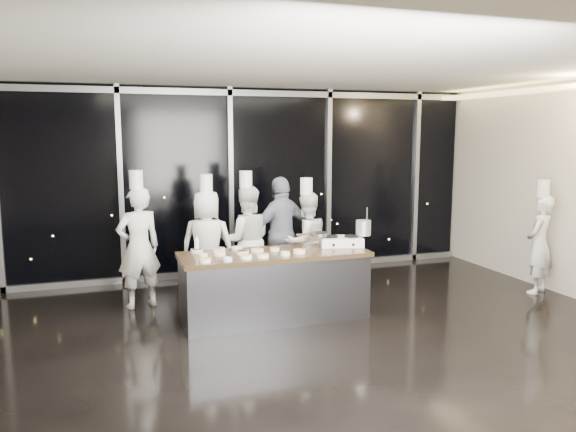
# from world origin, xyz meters

# --- Properties ---
(ground) EXTENTS (9.00, 9.00, 0.00)m
(ground) POSITION_xyz_m (0.00, 0.00, 0.00)
(ground) COLOR black
(ground) RESTS_ON ground
(room_shell) EXTENTS (9.02, 7.02, 3.21)m
(room_shell) POSITION_xyz_m (0.18, 0.00, 2.25)
(room_shell) COLOR #BCB2A1
(room_shell) RESTS_ON ground
(window_wall) EXTENTS (8.90, 0.11, 3.20)m
(window_wall) POSITION_xyz_m (0.00, 3.43, 1.60)
(window_wall) COLOR black
(window_wall) RESTS_ON ground
(demo_counter) EXTENTS (2.46, 0.86, 0.90)m
(demo_counter) POSITION_xyz_m (0.00, 0.90, 0.45)
(demo_counter) COLOR #3C3C42
(demo_counter) RESTS_ON ground
(stove) EXTENTS (0.65, 0.49, 0.14)m
(stove) POSITION_xyz_m (1.00, 1.01, 0.96)
(stove) COLOR white
(stove) RESTS_ON demo_counter
(frying_pan) EXTENTS (0.48, 0.32, 0.04)m
(frying_pan) POSITION_xyz_m (0.69, 1.10, 1.06)
(frying_pan) COLOR slate
(frying_pan) RESTS_ON stove
(stock_pot) EXTENTS (0.25, 0.25, 0.21)m
(stock_pot) POSITION_xyz_m (1.30, 0.95, 1.14)
(stock_pot) COLOR #BDBEC0
(stock_pot) RESTS_ON stove
(prep_bowls) EXTENTS (1.41, 0.74, 0.05)m
(prep_bowls) POSITION_xyz_m (-0.44, 0.89, 0.93)
(prep_bowls) COLOR white
(prep_bowls) RESTS_ON demo_counter
(squeeze_bottle) EXTENTS (0.06, 0.06, 0.22)m
(squeeze_bottle) POSITION_xyz_m (-0.96, 1.21, 1.00)
(squeeze_bottle) COLOR white
(squeeze_bottle) RESTS_ON demo_counter
(chef_far_left) EXTENTS (0.71, 0.56, 1.93)m
(chef_far_left) POSITION_xyz_m (-1.64, 2.01, 0.87)
(chef_far_left) COLOR silver
(chef_far_left) RESTS_ON ground
(chef_left) EXTENTS (0.93, 0.78, 1.85)m
(chef_left) POSITION_xyz_m (-0.65, 2.13, 0.82)
(chef_left) COLOR silver
(chef_left) RESTS_ON ground
(chef_center) EXTENTS (0.87, 0.72, 1.88)m
(chef_center) POSITION_xyz_m (-0.05, 2.18, 0.84)
(chef_center) COLOR silver
(chef_center) RESTS_ON ground
(guest) EXTENTS (1.12, 0.74, 1.77)m
(guest) POSITION_xyz_m (0.53, 2.22, 0.89)
(guest) COLOR #141B37
(guest) RESTS_ON ground
(chef_right) EXTENTS (0.85, 0.72, 1.76)m
(chef_right) POSITION_xyz_m (0.87, 2.05, 0.78)
(chef_right) COLOR silver
(chef_right) RESTS_ON ground
(chef_side) EXTENTS (0.66, 0.59, 1.74)m
(chef_side) POSITION_xyz_m (4.20, 0.79, 0.78)
(chef_side) COLOR silver
(chef_side) RESTS_ON ground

